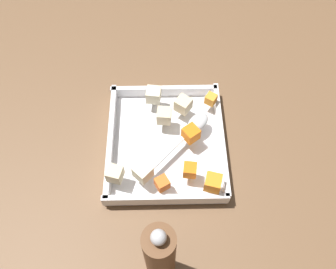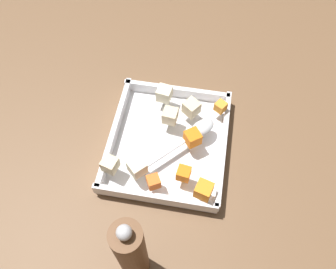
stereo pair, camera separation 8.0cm
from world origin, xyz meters
name	(u,v)px [view 1 (the left image)]	position (x,y,z in m)	size (l,w,h in m)	color
ground_plane	(167,145)	(0.00, 0.00, 0.00)	(4.00, 4.00, 0.00)	brown
baking_dish	(168,144)	(0.00, 0.00, 0.01)	(0.31, 0.27, 0.05)	silver
carrot_chunk_far_right	(215,183)	(-0.13, -0.10, 0.06)	(0.03, 0.03, 0.03)	orange
carrot_chunk_corner_nw	(193,134)	(-0.01, -0.06, 0.06)	(0.03, 0.03, 0.03)	orange
carrot_chunk_back_center	(213,99)	(0.09, -0.11, 0.06)	(0.02, 0.02, 0.02)	orange
carrot_chunk_rim_edge	(192,170)	(-0.10, -0.05, 0.06)	(0.03, 0.03, 0.03)	orange
carrot_chunk_near_spoon	(164,183)	(-0.13, 0.01, 0.06)	(0.03, 0.03, 0.03)	orange
potato_chunk_center	(168,116)	(0.04, 0.00, 0.06)	(0.03, 0.03, 0.03)	beige
potato_chunk_mid_left	(156,95)	(0.11, 0.03, 0.06)	(0.03, 0.03, 0.03)	beige
potato_chunk_front_center	(185,104)	(0.08, -0.05, 0.06)	(0.03, 0.03, 0.03)	beige
potato_chunk_far_left	(117,174)	(-0.10, 0.11, 0.06)	(0.03, 0.03, 0.03)	beige
potato_chunk_under_handle	(145,172)	(-0.10, 0.05, 0.06)	(0.03, 0.03, 0.03)	beige
serving_spoon	(196,126)	(0.02, -0.07, 0.05)	(0.16, 0.16, 0.02)	silver
pepper_mill	(163,257)	(-0.29, 0.01, 0.12)	(0.05, 0.05, 0.25)	brown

